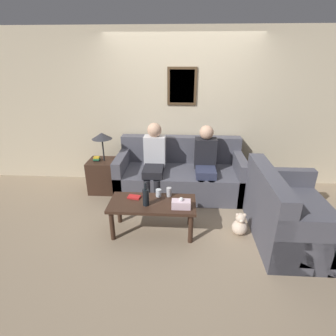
{
  "coord_description": "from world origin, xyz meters",
  "views": [
    {
      "loc": [
        0.04,
        -3.46,
        2.15
      ],
      "look_at": [
        -0.17,
        -0.05,
        0.69
      ],
      "focal_mm": 28.0,
      "sensor_mm": 36.0,
      "label": 1
    }
  ],
  "objects_px": {
    "couch_side": "(289,216)",
    "person_right": "(206,160)",
    "coffee_table": "(152,207)",
    "person_left": "(154,158)",
    "couch_main": "(180,175)",
    "drinking_glass": "(159,193)",
    "wine_bottle": "(146,197)",
    "teddy_bear": "(240,225)"
  },
  "relations": [
    {
      "from": "person_right",
      "to": "person_left",
      "type": "bearing_deg",
      "value": 179.22
    },
    {
      "from": "couch_side",
      "to": "person_right",
      "type": "bearing_deg",
      "value": 44.69
    },
    {
      "from": "couch_side",
      "to": "coffee_table",
      "type": "distance_m",
      "value": 1.72
    },
    {
      "from": "teddy_bear",
      "to": "wine_bottle",
      "type": "bearing_deg",
      "value": -176.04
    },
    {
      "from": "drinking_glass",
      "to": "person_right",
      "type": "relative_size",
      "value": 0.08
    },
    {
      "from": "drinking_glass",
      "to": "coffee_table",
      "type": "bearing_deg",
      "value": -111.49
    },
    {
      "from": "coffee_table",
      "to": "couch_main",
      "type": "bearing_deg",
      "value": 73.78
    },
    {
      "from": "drinking_glass",
      "to": "teddy_bear",
      "type": "relative_size",
      "value": 0.31
    },
    {
      "from": "wine_bottle",
      "to": "drinking_glass",
      "type": "distance_m",
      "value": 0.28
    },
    {
      "from": "couch_main",
      "to": "person_left",
      "type": "distance_m",
      "value": 0.56
    },
    {
      "from": "couch_side",
      "to": "wine_bottle",
      "type": "height_order",
      "value": "couch_side"
    },
    {
      "from": "person_left",
      "to": "wine_bottle",
      "type": "bearing_deg",
      "value": -89.39
    },
    {
      "from": "couch_side",
      "to": "wine_bottle",
      "type": "bearing_deg",
      "value": 91.99
    },
    {
      "from": "couch_main",
      "to": "coffee_table",
      "type": "relative_size",
      "value": 1.86
    },
    {
      "from": "couch_main",
      "to": "person_right",
      "type": "bearing_deg",
      "value": -21.18
    },
    {
      "from": "person_right",
      "to": "couch_main",
      "type": "bearing_deg",
      "value": 158.82
    },
    {
      "from": "couch_main",
      "to": "teddy_bear",
      "type": "bearing_deg",
      "value": -54.81
    },
    {
      "from": "couch_main",
      "to": "couch_side",
      "type": "height_order",
      "value": "same"
    },
    {
      "from": "drinking_glass",
      "to": "person_right",
      "type": "xyz_separation_m",
      "value": [
        0.67,
        0.83,
        0.15
      ]
    },
    {
      "from": "wine_bottle",
      "to": "teddy_bear",
      "type": "distance_m",
      "value": 1.28
    },
    {
      "from": "person_left",
      "to": "person_right",
      "type": "relative_size",
      "value": 1.02
    },
    {
      "from": "wine_bottle",
      "to": "person_left",
      "type": "xyz_separation_m",
      "value": [
        -0.01,
        1.07,
        0.09
      ]
    },
    {
      "from": "coffee_table",
      "to": "person_left",
      "type": "distance_m",
      "value": 1.04
    },
    {
      "from": "couch_side",
      "to": "person_right",
      "type": "relative_size",
      "value": 1.16
    },
    {
      "from": "couch_main",
      "to": "couch_side",
      "type": "distance_m",
      "value": 1.8
    },
    {
      "from": "teddy_bear",
      "to": "drinking_glass",
      "type": "bearing_deg",
      "value": 172.09
    },
    {
      "from": "coffee_table",
      "to": "person_right",
      "type": "xyz_separation_m",
      "value": [
        0.73,
        0.99,
        0.27
      ]
    },
    {
      "from": "couch_side",
      "to": "teddy_bear",
      "type": "relative_size",
      "value": 4.37
    },
    {
      "from": "person_right",
      "to": "teddy_bear",
      "type": "relative_size",
      "value": 3.78
    },
    {
      "from": "couch_main",
      "to": "teddy_bear",
      "type": "xyz_separation_m",
      "value": [
        0.8,
        -1.13,
        -0.17
      ]
    },
    {
      "from": "coffee_table",
      "to": "person_right",
      "type": "distance_m",
      "value": 1.26
    },
    {
      "from": "person_right",
      "to": "wine_bottle",
      "type": "bearing_deg",
      "value": -127.13
    },
    {
      "from": "wine_bottle",
      "to": "drinking_glass",
      "type": "height_order",
      "value": "wine_bottle"
    },
    {
      "from": "coffee_table",
      "to": "person_right",
      "type": "bearing_deg",
      "value": 53.55
    },
    {
      "from": "couch_main",
      "to": "drinking_glass",
      "type": "relative_size",
      "value": 20.9
    },
    {
      "from": "couch_side",
      "to": "coffee_table",
      "type": "height_order",
      "value": "couch_side"
    },
    {
      "from": "wine_bottle",
      "to": "person_right",
      "type": "bearing_deg",
      "value": 52.87
    },
    {
      "from": "person_left",
      "to": "person_right",
      "type": "distance_m",
      "value": 0.82
    },
    {
      "from": "wine_bottle",
      "to": "person_right",
      "type": "xyz_separation_m",
      "value": [
        0.8,
        1.06,
        0.08
      ]
    },
    {
      "from": "wine_bottle",
      "to": "drinking_glass",
      "type": "relative_size",
      "value": 3.15
    },
    {
      "from": "coffee_table",
      "to": "teddy_bear",
      "type": "bearing_deg",
      "value": 0.72
    },
    {
      "from": "coffee_table",
      "to": "person_left",
      "type": "xyz_separation_m",
      "value": [
        -0.08,
        1.0,
        0.27
      ]
    }
  ]
}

